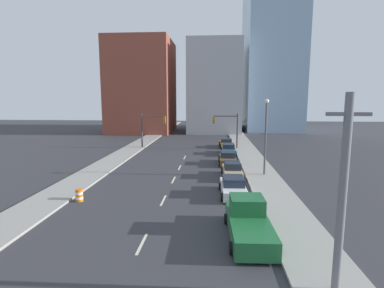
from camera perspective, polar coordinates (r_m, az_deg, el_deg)
The scene contains 21 objects.
sidewalk_left at distance 54.88m, azimuth -9.19°, elevation 0.44°, with size 3.39×92.80×0.17m.
sidewalk_right at distance 53.65m, azimuth 9.39°, elevation 0.25°, with size 3.39×92.80×0.17m.
lane_stripe_at_9m at distance 17.29m, azimuth -9.54°, elevation -18.24°, with size 0.16×2.40×0.01m, color beige.
lane_stripe_at_16m at distance 23.62m, azimuth -5.48°, elevation -10.64°, with size 0.16×2.40×0.01m, color beige.
lane_stripe_at_21m at distance 29.22m, azimuth -3.54°, elevation -6.83°, with size 0.16×2.40×0.01m, color beige.
lane_stripe_at_27m at distance 34.27m, azimuth -2.38°, elevation -4.51°, with size 0.16×2.40×0.01m, color beige.
lane_stripe_at_33m at distance 40.10m, azimuth -1.41°, elevation -2.57°, with size 0.16×2.40×0.01m, color beige.
building_brick_left at distance 72.30m, azimuth -9.43°, elevation 10.70°, with size 14.00×16.00×21.11m.
building_office_center at distance 74.33m, azimuth 4.25°, elevation 10.58°, with size 12.00×20.00×20.71m.
building_glass_right at distance 80.27m, azimuth 14.85°, elevation 15.96°, with size 13.00×20.00×36.85m.
traffic_signal_left at distance 47.77m, azimuth -8.18°, elevation 3.49°, with size 3.95×0.35×5.53m.
traffic_signal_right at distance 46.75m, azimuth 7.20°, elevation 3.40°, with size 3.95×0.35×5.53m.
utility_pole_right_near at distance 12.88m, azimuth 26.72°, elevation -8.78°, with size 1.60×0.32×8.02m.
traffic_barrel at distance 24.74m, azimuth -20.69°, elevation -9.13°, with size 0.56×0.56×0.95m.
street_lamp at distance 30.69m, azimuth 13.87°, elevation 2.29°, with size 0.44×0.44×7.76m.
pickup_truck_green at distance 17.85m, azimuth 10.68°, elevation -14.39°, with size 2.61×6.08×2.10m.
sedan_white at distance 24.75m, azimuth 7.84°, elevation -8.11°, with size 2.29×4.74×1.53m.
sedan_tan at distance 30.26m, azimuth 7.68°, elevation -5.01°, with size 2.15×4.58×1.53m.
sedan_brown at distance 36.24m, azimuth 6.81°, elevation -2.72°, with size 2.20×4.66×1.52m.
sedan_teal at distance 42.78m, azimuth 6.97°, elevation -1.02°, with size 2.09×4.72×1.47m.
sedan_orange at distance 48.70m, azimuth 6.51°, elevation 0.15°, with size 2.25×4.52×1.42m.
Camera 1 is at (3.80, -6.46, 7.78)m, focal length 28.00 mm.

